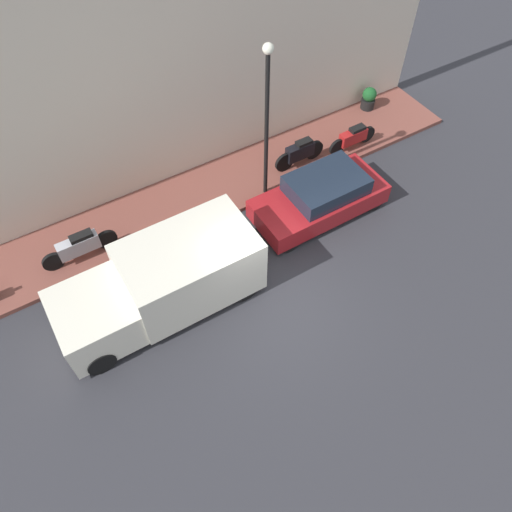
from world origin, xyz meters
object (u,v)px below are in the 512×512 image
object	(u,v)px
parked_car	(321,197)
motorcycle_black	(300,152)
delivery_van	(162,282)
streetlamp	(267,111)
motorcycle_red	(353,137)
scooter_silver	(79,246)
potted_plant	(369,98)

from	to	relation	value
parked_car	motorcycle_black	distance (m)	2.07
delivery_van	streetlamp	world-z (taller)	streetlamp
parked_car	motorcycle_red	xyz separation A→B (m)	(1.73, -2.59, -0.07)
scooter_silver	motorcycle_red	bearing A→B (deg)	-91.31
delivery_van	scooter_silver	world-z (taller)	delivery_van
parked_car	delivery_van	size ratio (longest dim) A/B	0.78
motorcycle_black	potted_plant	size ratio (longest dim) A/B	2.23
parked_car	potted_plant	distance (m)	5.46
delivery_van	potted_plant	size ratio (longest dim) A/B	6.37
parked_car	motorcycle_black	xyz separation A→B (m)	(1.98, -0.61, -0.01)
parked_car	potted_plant	world-z (taller)	parked_car
delivery_van	motorcycle_red	size ratio (longest dim) A/B	2.82
motorcycle_black	delivery_van	bearing A→B (deg)	113.22
motorcycle_red	motorcycle_black	size ratio (longest dim) A/B	1.01
scooter_silver	motorcycle_black	world-z (taller)	motorcycle_black
motorcycle_black	potted_plant	distance (m)	4.02
parked_car	streetlamp	distance (m)	3.09
delivery_van	motorcycle_red	world-z (taller)	delivery_van
parked_car	scooter_silver	xyz separation A→B (m)	(1.94, 6.79, -0.02)
delivery_van	parked_car	bearing A→B (deg)	-83.62
delivery_van	motorcycle_red	distance (m)	8.35
streetlamp	potted_plant	world-z (taller)	streetlamp
streetlamp	potted_plant	bearing A→B (deg)	-72.66
scooter_silver	streetlamp	bearing A→B (deg)	-94.69
motorcycle_black	potted_plant	world-z (taller)	motorcycle_black
delivery_van	potted_plant	world-z (taller)	delivery_van
streetlamp	delivery_van	bearing A→B (deg)	115.31
streetlamp	motorcycle_black	bearing A→B (deg)	-72.72
parked_car	motorcycle_red	distance (m)	3.12
delivery_van	streetlamp	size ratio (longest dim) A/B	1.06
scooter_silver	streetlamp	size ratio (longest dim) A/B	0.43
potted_plant	scooter_silver	bearing A→B (deg)	96.28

